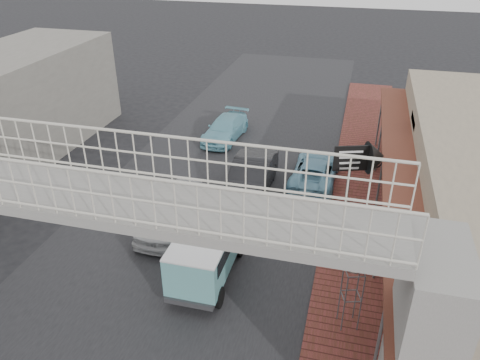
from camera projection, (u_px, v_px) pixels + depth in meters
The scene contains 14 objects.
ground at pixel (169, 265), 16.28m from camera, with size 120.00×120.00×0.00m, color black.
road_strip at pixel (169, 265), 16.28m from camera, with size 10.00×60.00×0.01m, color black.
sidewalk at pixel (363, 242), 17.36m from camera, with size 3.00×40.00×0.10m, color brown.
footbridge at pixel (96, 264), 11.36m from camera, with size 16.40×2.40×6.34m.
building_far_left at pixel (0, 111), 22.61m from camera, with size 5.00×14.00×5.00m, color gray.
white_hatchback at pixel (171, 212), 17.96m from camera, with size 1.70×4.24×1.44m, color silver.
dark_sedan at pixel (251, 177), 20.30m from camera, with size 1.63×4.69×1.54m, color black.
angkot_curb at pixel (315, 171), 21.23m from camera, with size 1.95×4.22×1.17m, color #6FA8C1.
angkot_far at pixel (225, 128), 25.61m from camera, with size 1.66×4.07×1.18m, color #75B9CB.
angkot_van at pixel (206, 248), 15.21m from camera, with size 1.75×3.77×1.85m.
motorcycle_near at pixel (334, 210), 18.34m from camera, with size 0.66×1.89×0.99m, color black.
motorcycle_far at pixel (365, 158), 22.23m from camera, with size 0.52×1.83×1.10m, color black.
street_clock at pixel (356, 266), 12.70m from camera, with size 0.68×0.63×2.63m.
arrow_sign at pixel (374, 159), 17.21m from camera, with size 2.05×1.37×3.40m.
Camera 1 is at (5.66, -11.80, 10.43)m, focal length 35.00 mm.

